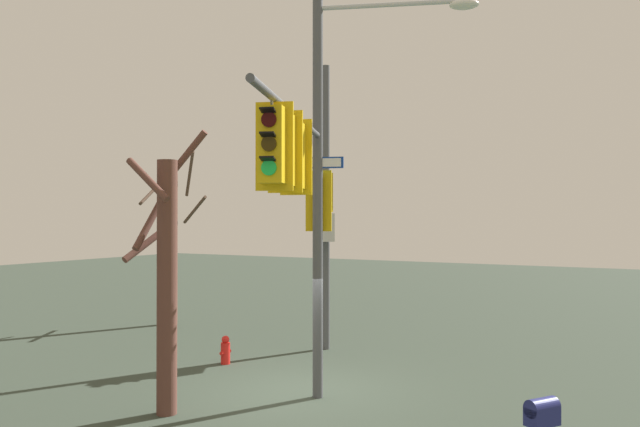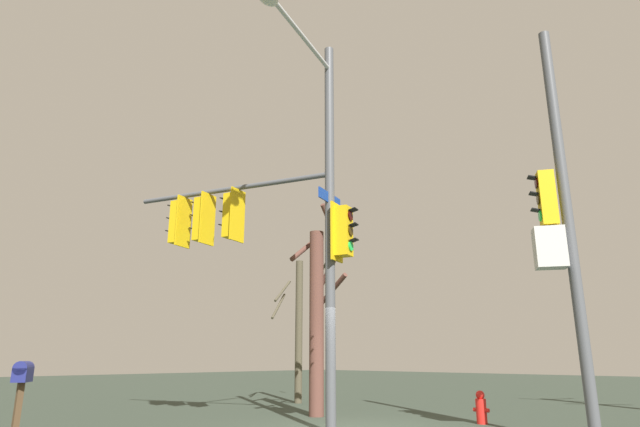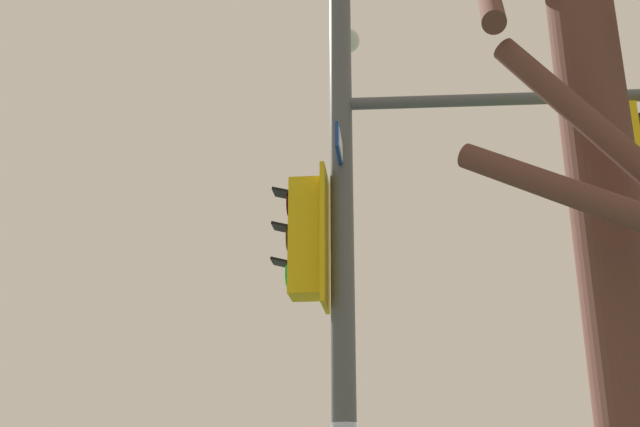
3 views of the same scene
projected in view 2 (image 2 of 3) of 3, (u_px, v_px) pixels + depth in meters
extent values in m
cylinder|color=#4C4F54|center=(330.00, 222.00, 11.68)|extent=(0.22, 0.22, 8.77)
cylinder|color=silver|center=(302.00, 36.00, 11.36)|extent=(1.14, 2.87, 0.10)
cylinder|color=#4C4F54|center=(230.00, 189.00, 13.03)|extent=(5.11, 1.99, 0.12)
cube|color=gold|center=(232.00, 216.00, 12.81)|extent=(0.39, 0.43, 1.10)
cube|color=gold|center=(237.00, 215.00, 12.74)|extent=(0.21, 0.55, 1.30)
cylinder|color=#2F0403|center=(227.00, 203.00, 12.97)|extent=(0.09, 0.22, 0.22)
cube|color=black|center=(225.00, 199.00, 13.04)|extent=(0.22, 0.25, 0.06)
cylinder|color=#352504|center=(226.00, 217.00, 12.88)|extent=(0.09, 0.22, 0.22)
cube|color=black|center=(224.00, 212.00, 12.95)|extent=(0.22, 0.25, 0.06)
cylinder|color=#19D147|center=(226.00, 230.00, 12.79)|extent=(0.09, 0.22, 0.22)
cube|color=black|center=(223.00, 226.00, 12.86)|extent=(0.22, 0.25, 0.06)
cylinder|color=#4C4F54|center=(233.00, 192.00, 12.98)|extent=(0.04, 0.04, 0.15)
cube|color=gold|center=(202.00, 220.00, 13.16)|extent=(0.40, 0.44, 1.10)
cube|color=gold|center=(208.00, 219.00, 13.08)|extent=(0.21, 0.54, 1.30)
cylinder|color=#2F0403|center=(198.00, 207.00, 13.32)|extent=(0.10, 0.22, 0.22)
cube|color=black|center=(196.00, 203.00, 13.38)|extent=(0.22, 0.25, 0.06)
cylinder|color=#352504|center=(197.00, 220.00, 13.23)|extent=(0.10, 0.22, 0.22)
cube|color=black|center=(195.00, 216.00, 13.29)|extent=(0.22, 0.25, 0.06)
cylinder|color=#19D147|center=(196.00, 233.00, 13.13)|extent=(0.10, 0.22, 0.22)
cube|color=black|center=(194.00, 229.00, 13.20)|extent=(0.22, 0.25, 0.06)
cylinder|color=#4C4F54|center=(204.00, 196.00, 13.32)|extent=(0.04, 0.04, 0.15)
cube|color=gold|center=(178.00, 223.00, 13.45)|extent=(0.40, 0.44, 1.10)
cube|color=gold|center=(184.00, 222.00, 13.38)|extent=(0.23, 0.54, 1.30)
cylinder|color=#2F0403|center=(174.00, 210.00, 13.60)|extent=(0.10, 0.22, 0.22)
cube|color=black|center=(172.00, 206.00, 13.66)|extent=(0.22, 0.25, 0.06)
cylinder|color=#352504|center=(173.00, 223.00, 13.51)|extent=(0.10, 0.22, 0.22)
cube|color=black|center=(171.00, 219.00, 13.57)|extent=(0.22, 0.25, 0.06)
cylinder|color=#19D147|center=(172.00, 236.00, 13.42)|extent=(0.10, 0.22, 0.22)
cube|color=black|center=(170.00, 232.00, 13.48)|extent=(0.22, 0.25, 0.06)
cylinder|color=#4C4F54|center=(180.00, 199.00, 13.61)|extent=(0.04, 0.04, 0.15)
cube|color=gold|center=(344.00, 231.00, 11.48)|extent=(0.40, 0.43, 1.10)
cube|color=gold|center=(337.00, 232.00, 11.56)|extent=(0.21, 0.55, 1.30)
cylinder|color=#2F0403|center=(350.00, 216.00, 11.50)|extent=(0.10, 0.22, 0.22)
cube|color=black|center=(353.00, 210.00, 11.50)|extent=(0.22, 0.25, 0.06)
cylinder|color=#352504|center=(351.00, 231.00, 11.41)|extent=(0.10, 0.22, 0.22)
cube|color=black|center=(354.00, 225.00, 11.41)|extent=(0.22, 0.25, 0.06)
cylinder|color=#19D147|center=(351.00, 246.00, 11.32)|extent=(0.10, 0.22, 0.22)
cube|color=black|center=(354.00, 240.00, 11.32)|extent=(0.22, 0.25, 0.06)
cube|color=navy|center=(330.00, 198.00, 11.83)|extent=(0.37, 1.06, 0.24)
cube|color=white|center=(329.00, 198.00, 11.83)|extent=(0.32, 0.95, 0.18)
cylinder|color=#4C4F54|center=(567.00, 217.00, 10.18)|extent=(0.22, 0.22, 8.20)
cube|color=silver|center=(550.00, 248.00, 10.12)|extent=(0.70, 0.66, 0.79)
cube|color=gold|center=(547.00, 199.00, 10.37)|extent=(0.44, 0.46, 1.10)
cylinder|color=#2F0403|center=(536.00, 183.00, 10.49)|extent=(0.14, 0.20, 0.22)
cube|color=black|center=(532.00, 178.00, 10.54)|extent=(0.25, 0.26, 0.06)
cylinder|color=#352504|center=(538.00, 199.00, 10.40)|extent=(0.14, 0.20, 0.22)
cube|color=black|center=(533.00, 194.00, 10.45)|extent=(0.25, 0.26, 0.06)
cylinder|color=#19D147|center=(540.00, 216.00, 10.31)|extent=(0.14, 0.20, 0.22)
cube|color=black|center=(535.00, 210.00, 10.36)|extent=(0.25, 0.26, 0.06)
cylinder|color=red|center=(481.00, 411.00, 12.07)|extent=(0.24, 0.24, 0.55)
sphere|color=red|center=(480.00, 395.00, 12.17)|extent=(0.20, 0.20, 0.20)
cylinder|color=red|center=(476.00, 410.00, 12.17)|extent=(0.10, 0.09, 0.09)
cylinder|color=red|center=(487.00, 410.00, 11.98)|extent=(0.10, 0.09, 0.09)
cube|color=#4C3823|center=(17.00, 414.00, 9.14)|extent=(0.10, 0.10, 1.05)
cube|color=navy|center=(23.00, 375.00, 9.31)|extent=(0.50, 0.44, 0.24)
cylinder|color=navy|center=(24.00, 368.00, 9.34)|extent=(0.50, 0.44, 0.24)
cylinder|color=#494231|center=(299.00, 330.00, 18.06)|extent=(0.25, 0.25, 4.79)
cylinder|color=#494231|center=(325.00, 266.00, 18.96)|extent=(1.76, 0.97, 0.88)
cylinder|color=#494231|center=(283.00, 291.00, 18.63)|extent=(0.63, 1.23, 0.90)
cylinder|color=#494231|center=(279.00, 306.00, 18.43)|extent=(0.90, 1.34, 1.03)
cylinder|color=brown|center=(317.00, 320.00, 14.15)|extent=(0.39, 0.39, 4.89)
cylinder|color=brown|center=(333.00, 289.00, 14.70)|extent=(1.21, 0.34, 0.82)
cylinder|color=brown|center=(333.00, 229.00, 14.53)|extent=(0.37, 1.16, 1.25)
cylinder|color=brown|center=(327.00, 274.00, 14.78)|extent=(0.94, 0.15, 1.19)
cylinder|color=brown|center=(305.00, 249.00, 15.03)|extent=(0.18, 1.08, 0.87)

